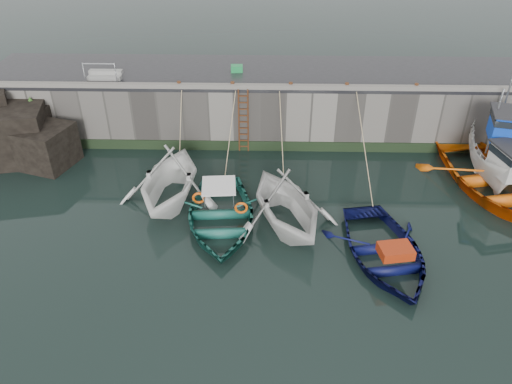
{
  "coord_description": "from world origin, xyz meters",
  "views": [
    {
      "loc": [
        -0.87,
        -11.81,
        11.9
      ],
      "look_at": [
        -1.26,
        4.39,
        1.2
      ],
      "focal_mm": 35.0,
      "sensor_mm": 36.0,
      "label": 1
    }
  ],
  "objects_px": {
    "bollard_c": "(291,85)",
    "bollard_e": "(416,86)",
    "boat_far_orange": "(497,181)",
    "bollard_a": "(179,84)",
    "fish_crate": "(237,68)",
    "ladder": "(243,121)",
    "bollard_d": "(347,86)",
    "boat_near_blue": "(220,223)",
    "boat_near_white": "(171,200)",
    "boat_near_blacktrim": "(285,224)",
    "boat_near_navy": "(383,258)",
    "bollard_b": "(233,85)",
    "boat_far_white": "(497,154)"
  },
  "relations": [
    {
      "from": "ladder",
      "to": "boat_far_orange",
      "type": "height_order",
      "value": "boat_far_orange"
    },
    {
      "from": "bollard_a",
      "to": "boat_near_blue",
      "type": "bearing_deg",
      "value": -69.73
    },
    {
      "from": "boat_far_orange",
      "to": "boat_near_blacktrim",
      "type": "bearing_deg",
      "value": -175.42
    },
    {
      "from": "boat_far_orange",
      "to": "bollard_a",
      "type": "distance_m",
      "value": 14.82
    },
    {
      "from": "ladder",
      "to": "bollard_b",
      "type": "distance_m",
      "value": 1.81
    },
    {
      "from": "bollard_e",
      "to": "bollard_a",
      "type": "bearing_deg",
      "value": 180.0
    },
    {
      "from": "bollard_b",
      "to": "bollard_d",
      "type": "relative_size",
      "value": 1.0
    },
    {
      "from": "bollard_c",
      "to": "bollard_d",
      "type": "distance_m",
      "value": 2.6
    },
    {
      "from": "boat_near_white",
      "to": "boat_near_blue",
      "type": "height_order",
      "value": "boat_near_white"
    },
    {
      "from": "bollard_c",
      "to": "bollard_e",
      "type": "relative_size",
      "value": 1.0
    },
    {
      "from": "bollard_b",
      "to": "bollard_d",
      "type": "xyz_separation_m",
      "value": [
        5.3,
        0.0,
        0.0
      ]
    },
    {
      "from": "boat_near_blacktrim",
      "to": "fish_crate",
      "type": "height_order",
      "value": "fish_crate"
    },
    {
      "from": "fish_crate",
      "to": "bollard_c",
      "type": "height_order",
      "value": "fish_crate"
    },
    {
      "from": "boat_far_orange",
      "to": "boat_near_navy",
      "type": "bearing_deg",
      "value": -152.86
    },
    {
      "from": "boat_near_white",
      "to": "boat_near_blacktrim",
      "type": "relative_size",
      "value": 1.02
    },
    {
      "from": "boat_near_blue",
      "to": "bollard_a",
      "type": "relative_size",
      "value": 19.86
    },
    {
      "from": "ladder",
      "to": "bollard_d",
      "type": "xyz_separation_m",
      "value": [
        4.8,
        0.34,
        1.71
      ]
    },
    {
      "from": "boat_near_white",
      "to": "bollard_a",
      "type": "bearing_deg",
      "value": 97.47
    },
    {
      "from": "fish_crate",
      "to": "bollard_a",
      "type": "xyz_separation_m",
      "value": [
        -2.58,
        -2.14,
        -0.02
      ]
    },
    {
      "from": "bollard_c",
      "to": "bollard_e",
      "type": "distance_m",
      "value": 5.8
    },
    {
      "from": "boat_near_blue",
      "to": "bollard_e",
      "type": "relative_size",
      "value": 19.86
    },
    {
      "from": "ladder",
      "to": "bollard_e",
      "type": "height_order",
      "value": "bollard_e"
    },
    {
      "from": "bollard_c",
      "to": "bollard_e",
      "type": "bearing_deg",
      "value": 0.0
    },
    {
      "from": "boat_near_navy",
      "to": "boat_far_orange",
      "type": "bearing_deg",
      "value": 29.11
    },
    {
      "from": "boat_near_blacktrim",
      "to": "boat_near_blue",
      "type": "bearing_deg",
      "value": 157.95
    },
    {
      "from": "bollard_a",
      "to": "bollard_d",
      "type": "height_order",
      "value": "same"
    },
    {
      "from": "boat_near_blacktrim",
      "to": "boat_far_white",
      "type": "xyz_separation_m",
      "value": [
        9.6,
        4.17,
        1.01
      ]
    },
    {
      "from": "boat_near_blue",
      "to": "fish_crate",
      "type": "xyz_separation_m",
      "value": [
        0.25,
        8.44,
        3.32
      ]
    },
    {
      "from": "boat_far_orange",
      "to": "bollard_c",
      "type": "height_order",
      "value": "boat_far_orange"
    },
    {
      "from": "boat_near_blue",
      "to": "bollard_b",
      "type": "xyz_separation_m",
      "value": [
        0.17,
        6.3,
        3.3
      ]
    },
    {
      "from": "boat_near_navy",
      "to": "boat_far_white",
      "type": "relative_size",
      "value": 0.82
    },
    {
      "from": "boat_near_blue",
      "to": "boat_far_white",
      "type": "height_order",
      "value": "boat_far_white"
    },
    {
      "from": "boat_far_white",
      "to": "boat_near_white",
      "type": "bearing_deg",
      "value": -155.79
    },
    {
      "from": "boat_near_white",
      "to": "boat_near_blacktrim",
      "type": "bearing_deg",
      "value": -12.47
    },
    {
      "from": "boat_near_navy",
      "to": "bollard_b",
      "type": "bearing_deg",
      "value": 115.75
    },
    {
      "from": "ladder",
      "to": "boat_near_navy",
      "type": "relative_size",
      "value": 0.6
    },
    {
      "from": "boat_far_white",
      "to": "bollard_b",
      "type": "relative_size",
      "value": 23.26
    },
    {
      "from": "boat_near_white",
      "to": "boat_far_white",
      "type": "distance_m",
      "value": 14.63
    },
    {
      "from": "ladder",
      "to": "bollard_b",
      "type": "height_order",
      "value": "bollard_b"
    },
    {
      "from": "boat_near_navy",
      "to": "bollard_c",
      "type": "bearing_deg",
      "value": 101.35
    },
    {
      "from": "fish_crate",
      "to": "bollard_d",
      "type": "relative_size",
      "value": 2.07
    },
    {
      "from": "ladder",
      "to": "bollard_d",
      "type": "bearing_deg",
      "value": 4.0
    },
    {
      "from": "bollard_e",
      "to": "fish_crate",
      "type": "bearing_deg",
      "value": 165.71
    },
    {
      "from": "boat_far_orange",
      "to": "bollard_d",
      "type": "height_order",
      "value": "boat_far_orange"
    },
    {
      "from": "boat_near_white",
      "to": "bollard_d",
      "type": "height_order",
      "value": "bollard_d"
    },
    {
      "from": "boat_near_blacktrim",
      "to": "boat_far_orange",
      "type": "height_order",
      "value": "boat_far_orange"
    },
    {
      "from": "boat_far_orange",
      "to": "bollard_e",
      "type": "xyz_separation_m",
      "value": [
        -3.09,
        3.64,
        2.81
      ]
    },
    {
      "from": "fish_crate",
      "to": "bollard_a",
      "type": "distance_m",
      "value": 3.35
    },
    {
      "from": "boat_far_orange",
      "to": "bollard_c",
      "type": "xyz_separation_m",
      "value": [
        -8.89,
        3.64,
        2.81
      ]
    },
    {
      "from": "boat_far_orange",
      "to": "bollard_a",
      "type": "height_order",
      "value": "boat_far_orange"
    }
  ]
}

